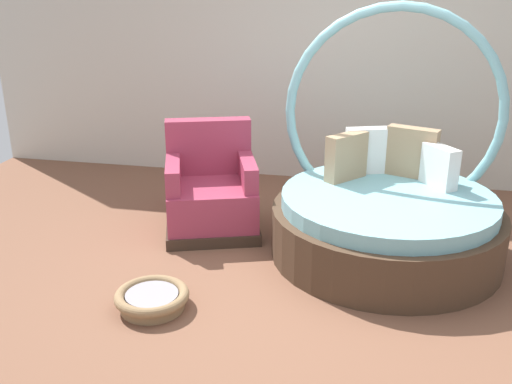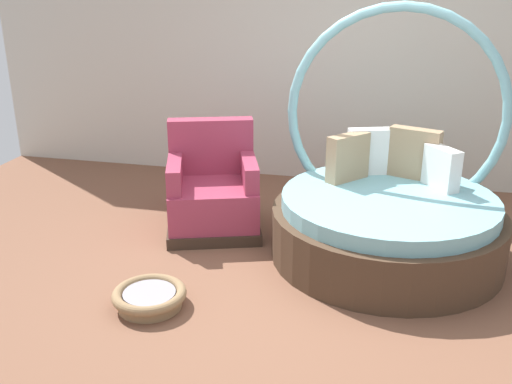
# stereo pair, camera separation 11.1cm
# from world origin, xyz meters

# --- Properties ---
(ground_plane) EXTENTS (8.00, 8.00, 0.02)m
(ground_plane) POSITION_xyz_m (0.00, 0.00, -0.01)
(ground_plane) COLOR brown
(back_wall) EXTENTS (8.00, 0.12, 2.98)m
(back_wall) POSITION_xyz_m (0.00, 2.46, 1.49)
(back_wall) COLOR beige
(back_wall) RESTS_ON ground_plane
(round_daybed) EXTENTS (1.83, 1.83, 1.96)m
(round_daybed) POSITION_xyz_m (0.55, 0.68, 0.38)
(round_daybed) COLOR #473323
(round_daybed) RESTS_ON ground_plane
(red_armchair) EXTENTS (1.01, 1.01, 0.94)m
(red_armchair) POSITION_xyz_m (-0.97, 0.84, 0.33)
(red_armchair) COLOR #38281E
(red_armchair) RESTS_ON ground_plane
(pet_basket) EXTENTS (0.51, 0.51, 0.13)m
(pet_basket) POSITION_xyz_m (-0.99, -0.54, 0.07)
(pet_basket) COLOR #8E704C
(pet_basket) RESTS_ON ground_plane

